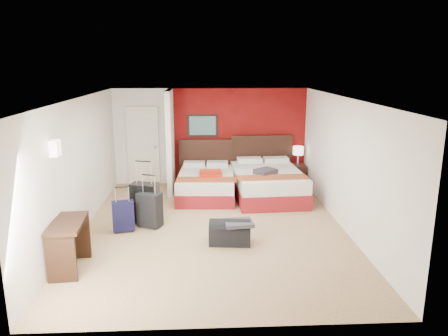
{
  "coord_description": "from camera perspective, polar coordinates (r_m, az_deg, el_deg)",
  "views": [
    {
      "loc": [
        -0.19,
        -7.81,
        3.12
      ],
      "look_at": [
        0.24,
        0.8,
        1.0
      ],
      "focal_mm": 34.24,
      "sensor_mm": 36.0,
      "label": 1
    }
  ],
  "objects": [
    {
      "name": "ground",
      "position": [
        8.41,
        -1.36,
        -7.96
      ],
      "size": [
        6.5,
        6.5,
        0.0
      ],
      "primitive_type": "plane",
      "color": "tan",
      "rests_on": "ground"
    },
    {
      "name": "red_suitcase_open",
      "position": [
        10.04,
        -1.82,
        -0.66
      ],
      "size": [
        0.52,
        0.72,
        0.09
      ],
      "primitive_type": "cube",
      "rotation": [
        0.0,
        0.0,
        0.01
      ],
      "color": "#B0240F",
      "rests_on": "bed_left"
    },
    {
      "name": "suitcase_black",
      "position": [
        8.7,
        -10.5,
        -4.71
      ],
      "size": [
        0.59,
        0.45,
        0.78
      ],
      "primitive_type": "cube",
      "rotation": [
        0.0,
        0.0,
        -0.27
      ],
      "color": "black",
      "rests_on": "ground"
    },
    {
      "name": "entry_door",
      "position": [
        11.31,
        -10.73,
        2.9
      ],
      "size": [
        0.82,
        0.06,
        2.05
      ],
      "primitive_type": "cube",
      "color": "silver",
      "rests_on": "ground"
    },
    {
      "name": "duffel_bag",
      "position": [
        7.65,
        0.79,
        -8.76
      ],
      "size": [
        0.76,
        0.46,
        0.37
      ],
      "primitive_type": "cube",
      "rotation": [
        0.0,
        0.0,
        -0.1
      ],
      "color": "black",
      "rests_on": "ground"
    },
    {
      "name": "desk",
      "position": [
        7.07,
        -19.97,
        -9.73
      ],
      "size": [
        0.55,
        0.98,
        0.79
      ],
      "primitive_type": "cube",
      "rotation": [
        0.0,
        0.0,
        0.08
      ],
      "color": "black",
      "rests_on": "ground"
    },
    {
      "name": "table_lamp",
      "position": [
        11.17,
        9.85,
        1.63
      ],
      "size": [
        0.35,
        0.35,
        0.48
      ],
      "primitive_type": "cylinder",
      "rotation": [
        0.0,
        0.0,
        -0.38
      ],
      "color": "beige",
      "rests_on": "nightstand"
    },
    {
      "name": "suitcase_navy",
      "position": [
        8.36,
        -13.29,
        -6.43
      ],
      "size": [
        0.44,
        0.32,
        0.56
      ],
      "primitive_type": "cube",
      "rotation": [
        0.0,
        0.0,
        0.21
      ],
      "color": "black",
      "rests_on": "ground"
    },
    {
      "name": "nightstand",
      "position": [
        11.29,
        9.75,
        -0.95
      ],
      "size": [
        0.42,
        0.42,
        0.56
      ],
      "primitive_type": "cube",
      "rotation": [
        0.0,
        0.0,
        -0.04
      ],
      "color": "black",
      "rests_on": "ground"
    },
    {
      "name": "bed_left",
      "position": [
        10.22,
        -2.38,
        -2.3
      ],
      "size": [
        1.42,
        1.96,
        0.57
      ],
      "primitive_type": "cube",
      "rotation": [
        0.0,
        0.0,
        -0.05
      ],
      "color": "white",
      "rests_on": "ground"
    },
    {
      "name": "jacket_draped",
      "position": [
        7.53,
        1.97,
        -7.36
      ],
      "size": [
        0.53,
        0.47,
        0.06
      ],
      "primitive_type": "cube",
      "rotation": [
        0.0,
        0.0,
        0.13
      ],
      "color": "#39393E",
      "rests_on": "duffel_bag"
    },
    {
      "name": "red_accent_panel",
      "position": [
        11.23,
        2.0,
        4.23
      ],
      "size": [
        3.5,
        0.04,
        2.5
      ],
      "primitive_type": "cube",
      "color": "maroon",
      "rests_on": "ground"
    },
    {
      "name": "partition_wall",
      "position": [
        10.61,
        -7.19,
        3.56
      ],
      "size": [
        0.12,
        1.2,
        2.5
      ],
      "primitive_type": "cube",
      "color": "silver",
      "rests_on": "ground"
    },
    {
      "name": "jacket_bundle",
      "position": [
        9.8,
        5.55,
        -0.46
      ],
      "size": [
        0.59,
        0.57,
        0.11
      ],
      "primitive_type": "cube",
      "rotation": [
        0.0,
        0.0,
        0.64
      ],
      "color": "#38373C",
      "rests_on": "bed_right"
    },
    {
      "name": "suitcase_charcoal",
      "position": [
        8.45,
        -9.88,
        -5.67
      ],
      "size": [
        0.52,
        0.44,
        0.66
      ],
      "primitive_type": "cube",
      "rotation": [
        0.0,
        0.0,
        -0.44
      ],
      "color": "black",
      "rests_on": "ground"
    },
    {
      "name": "room_walls",
      "position": [
        9.49,
        -10.14,
        2.28
      ],
      "size": [
        5.02,
        6.52,
        2.5
      ],
      "color": "white",
      "rests_on": "ground"
    },
    {
      "name": "bed_right",
      "position": [
        10.2,
        5.82,
        -2.13
      ],
      "size": [
        1.66,
        2.28,
        0.66
      ],
      "primitive_type": "cube",
      "rotation": [
        0.0,
        0.0,
        0.06
      ],
      "color": "white",
      "rests_on": "ground"
    }
  ]
}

